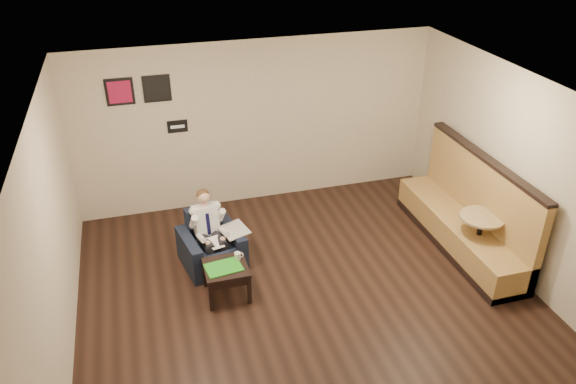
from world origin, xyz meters
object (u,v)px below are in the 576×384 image
object	(u,v)px
armchair	(211,241)
coffee_mug	(237,256)
seated_man	(213,236)
banquette	(464,205)
smartphone	(227,258)
cafe_table	(478,239)
green_folder	(224,267)
side_table	(227,281)

from	to	relation	value
armchair	coffee_mug	distance (m)	0.69
seated_man	coffee_mug	size ratio (longest dim) A/B	11.01
banquette	smartphone	bearing A→B (deg)	-179.63
seated_man	smartphone	xyz separation A→B (m)	(0.11, -0.49, -0.07)
seated_man	smartphone	size ratio (longest dim) A/B	7.47
armchair	cafe_table	size ratio (longest dim) A/B	1.04
seated_man	green_folder	bearing A→B (deg)	-99.02
smartphone	banquette	bearing A→B (deg)	10.46
armchair	cafe_table	distance (m)	3.85
green_folder	smartphone	xyz separation A→B (m)	(0.08, 0.19, -0.00)
seated_man	side_table	size ratio (longest dim) A/B	1.90
side_table	smartphone	world-z (taller)	smartphone
smartphone	cafe_table	distance (m)	3.61
seated_man	green_folder	world-z (taller)	seated_man
coffee_mug	cafe_table	size ratio (longest dim) A/B	0.13
armchair	seated_man	world-z (taller)	seated_man
armchair	smartphone	size ratio (longest dim) A/B	5.63
banquette	coffee_mug	bearing A→B (deg)	-178.92
cafe_table	coffee_mug	bearing A→B (deg)	173.57
side_table	cafe_table	world-z (taller)	cafe_table
side_table	coffee_mug	size ratio (longest dim) A/B	5.79
coffee_mug	banquette	size ratio (longest dim) A/B	0.04
seated_man	coffee_mug	bearing A→B (deg)	-76.47
seated_man	coffee_mug	xyz separation A→B (m)	(0.24, -0.53, -0.03)
armchair	smartphone	distance (m)	0.61
cafe_table	green_folder	bearing A→B (deg)	176.20
armchair	side_table	size ratio (longest dim) A/B	1.43
armchair	side_table	bearing A→B (deg)	-95.38
armchair	banquette	size ratio (longest dim) A/B	0.29
armchair	seated_man	xyz separation A→B (m)	(0.02, -0.10, 0.15)
seated_man	banquette	world-z (taller)	banquette
coffee_mug	armchair	bearing A→B (deg)	112.55
armchair	coffee_mug	bearing A→B (deg)	-78.50
side_table	green_folder	distance (m)	0.24
side_table	coffee_mug	xyz separation A→B (m)	(0.19, 0.12, 0.28)
seated_man	cafe_table	world-z (taller)	seated_man
side_table	banquette	distance (m)	3.67
armchair	green_folder	world-z (taller)	armchair
green_folder	seated_man	bearing A→B (deg)	92.04
green_folder	banquette	xyz separation A→B (m)	(3.66, 0.21, 0.24)
seated_man	coffee_mug	distance (m)	0.58
coffee_mug	banquette	bearing A→B (deg)	1.08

